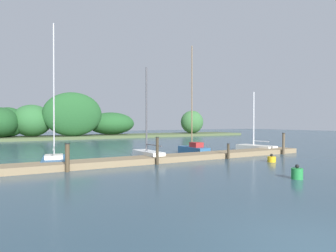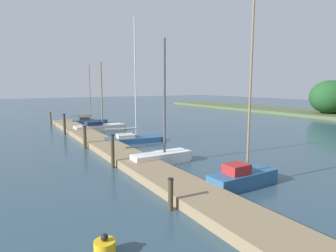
# 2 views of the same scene
# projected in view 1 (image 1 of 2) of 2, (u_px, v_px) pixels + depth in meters

# --- Properties ---
(dock_pier) EXTENTS (30.77, 1.80, 0.35)m
(dock_pier) POSITION_uv_depth(u_px,v_px,m) (106.00, 163.00, 16.43)
(dock_pier) COLOR #847051
(dock_pier) RESTS_ON ground
(far_shore) EXTENTS (71.29, 8.23, 6.89)m
(far_shore) POSITION_uv_depth(u_px,v_px,m) (68.00, 124.00, 44.33)
(far_shore) COLOR #4C5B38
(far_shore) RESTS_ON ground
(sailboat_2) EXTENTS (1.90, 4.13, 8.28)m
(sailboat_2) POSITION_uv_depth(u_px,v_px,m) (54.00, 159.00, 17.16)
(sailboat_2) COLOR #285684
(sailboat_2) RESTS_ON ground
(sailboat_3) EXTENTS (0.98, 3.56, 6.06)m
(sailboat_3) POSITION_uv_depth(u_px,v_px,m) (147.00, 153.00, 19.19)
(sailboat_3) COLOR white
(sailboat_3) RESTS_ON ground
(sailboat_4) EXTENTS (1.01, 3.11, 8.30)m
(sailboat_4) POSITION_uv_depth(u_px,v_px,m) (193.00, 148.00, 22.34)
(sailboat_4) COLOR #285684
(sailboat_4) RESTS_ON ground
(sailboat_5) EXTENTS (1.69, 3.64, 5.03)m
(sailboat_5) POSITION_uv_depth(u_px,v_px,m) (254.00, 147.00, 24.88)
(sailboat_5) COLOR silver
(sailboat_5) RESTS_ON ground
(mooring_piling_2) EXTENTS (0.24, 0.24, 1.41)m
(mooring_piling_2) POSITION_uv_depth(u_px,v_px,m) (67.00, 157.00, 14.33)
(mooring_piling_2) COLOR #4C3D28
(mooring_piling_2) RESTS_ON ground
(mooring_piling_3) EXTENTS (0.19, 0.19, 1.60)m
(mooring_piling_3) POSITION_uv_depth(u_px,v_px,m) (157.00, 151.00, 16.83)
(mooring_piling_3) COLOR #3D3323
(mooring_piling_3) RESTS_ON ground
(mooring_piling_4) EXTENTS (0.19, 0.19, 1.03)m
(mooring_piling_4) POSITION_uv_depth(u_px,v_px,m) (228.00, 151.00, 19.46)
(mooring_piling_4) COLOR #3D3323
(mooring_piling_4) RESTS_ON ground
(mooring_piling_5) EXTENTS (0.22, 0.22, 1.64)m
(mooring_piling_5) POSITION_uv_depth(u_px,v_px,m) (284.00, 144.00, 22.26)
(mooring_piling_5) COLOR brown
(mooring_piling_5) RESTS_ON ground
(channel_buoy_0) EXTENTS (0.48, 0.48, 0.63)m
(channel_buoy_0) POSITION_uv_depth(u_px,v_px,m) (297.00, 173.00, 12.53)
(channel_buoy_0) COLOR #23843D
(channel_buoy_0) RESTS_ON ground
(channel_buoy_1) EXTENTS (0.50, 0.50, 0.51)m
(channel_buoy_1) POSITION_uv_depth(u_px,v_px,m) (272.00, 159.00, 17.91)
(channel_buoy_1) COLOR gold
(channel_buoy_1) RESTS_ON ground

